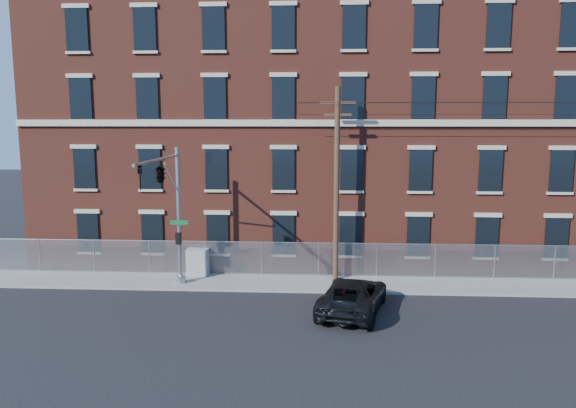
{
  "coord_description": "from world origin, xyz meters",
  "views": [
    {
      "loc": [
        1.06,
        -22.41,
        8.4
      ],
      "look_at": [
        -0.42,
        4.0,
        4.37
      ],
      "focal_mm": 34.03,
      "sensor_mm": 36.0,
      "label": 1
    }
  ],
  "objects_px": {
    "traffic_signal_mast": "(165,187)",
    "pickup_truck": "(353,295)",
    "utility_pole_near": "(337,181)",
    "utility_cabinet": "(198,262)"
  },
  "relations": [
    {
      "from": "traffic_signal_mast",
      "to": "pickup_truck",
      "type": "bearing_deg",
      "value": -7.81
    },
    {
      "from": "utility_pole_near",
      "to": "utility_cabinet",
      "type": "relative_size",
      "value": 6.9
    },
    {
      "from": "utility_pole_near",
      "to": "pickup_truck",
      "type": "relative_size",
      "value": 1.86
    },
    {
      "from": "utility_pole_near",
      "to": "utility_cabinet",
      "type": "height_order",
      "value": "utility_pole_near"
    },
    {
      "from": "traffic_signal_mast",
      "to": "utility_pole_near",
      "type": "relative_size",
      "value": 0.7
    },
    {
      "from": "traffic_signal_mast",
      "to": "pickup_truck",
      "type": "relative_size",
      "value": 1.3
    },
    {
      "from": "pickup_truck",
      "to": "utility_cabinet",
      "type": "distance_m",
      "value": 9.49
    },
    {
      "from": "utility_pole_near",
      "to": "pickup_truck",
      "type": "height_order",
      "value": "utility_pole_near"
    },
    {
      "from": "traffic_signal_mast",
      "to": "pickup_truck",
      "type": "height_order",
      "value": "traffic_signal_mast"
    },
    {
      "from": "utility_cabinet",
      "to": "pickup_truck",
      "type": "bearing_deg",
      "value": -27.57
    }
  ]
}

